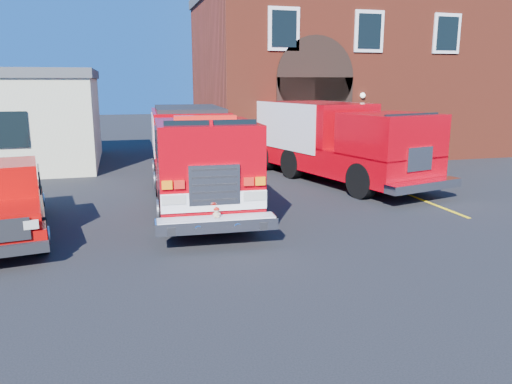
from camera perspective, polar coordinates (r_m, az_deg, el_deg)
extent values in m
plane|color=black|center=(13.04, -1.39, -4.48)|extent=(100.00, 100.00, 0.00)
cube|color=yellow|center=(16.62, 20.04, -1.50)|extent=(0.12, 3.00, 0.01)
cube|color=yellow|center=(19.07, 14.89, 0.57)|extent=(0.12, 3.00, 0.01)
cube|color=yellow|center=(21.67, 10.95, 2.16)|extent=(0.12, 3.00, 0.01)
cube|color=maroon|center=(28.73, 9.61, 12.71)|extent=(15.00, 10.00, 8.00)
cube|color=black|center=(22.80, 6.67, 7.87)|extent=(3.60, 0.12, 4.00)
cylinder|color=black|center=(22.73, 6.80, 12.90)|extent=(3.60, 0.12, 3.60)
cube|color=black|center=(22.29, 3.21, 18.12)|extent=(1.40, 0.10, 1.80)
cube|color=black|center=(23.85, 12.81, 17.48)|extent=(1.40, 0.10, 1.80)
cube|color=black|center=(25.94, 20.99, 16.55)|extent=(1.40, 0.10, 1.80)
cube|color=black|center=(21.54, -26.15, 6.42)|extent=(1.20, 0.10, 1.40)
cylinder|color=black|center=(13.06, -10.28, -2.14)|extent=(0.41, 1.12, 1.10)
cylinder|color=black|center=(13.31, -0.76, -1.66)|extent=(0.41, 1.12, 1.10)
cube|color=#AB000B|center=(16.20, -6.89, 1.89)|extent=(2.96, 9.14, 0.90)
cube|color=#AB000B|center=(18.31, -7.70, 6.74)|extent=(2.73, 4.53, 1.60)
cube|color=#AB000B|center=(13.15, -5.77, 4.78)|extent=(2.66, 3.33, 1.50)
cube|color=black|center=(11.86, -5.10, 5.91)|extent=(2.21, 0.19, 0.94)
cube|color=red|center=(13.06, -5.85, 8.40)|extent=(1.62, 0.42, 0.14)
cube|color=white|center=(11.75, -4.73, -1.10)|extent=(2.51, 0.19, 0.44)
cube|color=silver|center=(11.65, -4.76, 0.80)|extent=(1.20, 0.12, 0.94)
cube|color=silver|center=(11.60, -4.51, -3.69)|extent=(2.83, 0.69, 0.28)
cube|color=#B7B7BF|center=(18.25, -11.68, 6.57)|extent=(0.22, 3.61, 1.30)
cube|color=#B7B7BF|center=(18.46, -3.76, 6.87)|extent=(0.22, 3.61, 1.30)
sphere|color=tan|center=(11.54, -4.52, -2.62)|extent=(0.16, 0.16, 0.15)
sphere|color=tan|center=(11.51, -4.53, -2.11)|extent=(0.13, 0.13, 0.12)
sphere|color=tan|center=(11.50, -4.77, -1.90)|extent=(0.05, 0.05, 0.05)
sphere|color=tan|center=(11.51, -4.32, -1.88)|extent=(0.05, 0.05, 0.05)
ellipsoid|color=red|center=(11.50, -4.54, -1.93)|extent=(0.13, 0.13, 0.07)
cylinder|color=red|center=(11.50, -4.53, -2.02)|extent=(0.15, 0.15, 0.01)
cylinder|color=black|center=(12.27, -23.36, -4.62)|extent=(0.41, 0.86, 0.82)
cube|color=#AB0504|center=(14.10, -27.25, -2.21)|extent=(2.90, 5.89, 0.46)
cube|color=#AB0504|center=(15.62, -27.13, 0.66)|extent=(2.20, 2.42, 0.56)
cylinder|color=black|center=(16.89, 11.95, 1.27)|extent=(0.66, 1.25, 1.20)
cylinder|color=black|center=(18.54, 17.51, 1.94)|extent=(0.66, 1.25, 1.20)
cube|color=#AB000B|center=(19.89, 8.79, 4.01)|extent=(4.78, 9.09, 0.98)
cube|color=#AB000B|center=(21.04, 6.14, 7.97)|extent=(3.98, 5.94, 1.63)
cube|color=#AB000B|center=(17.48, 15.13, 6.35)|extent=(3.28, 3.20, 1.41)
cube|color=#B7B7BF|center=(20.28, 2.96, 7.55)|extent=(1.17, 4.43, 1.85)
cube|color=#B7B7BF|center=(21.87, 9.08, 7.77)|extent=(1.17, 4.43, 1.85)
cube|color=silver|center=(16.63, 18.64, 0.70)|extent=(2.96, 1.20, 0.27)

